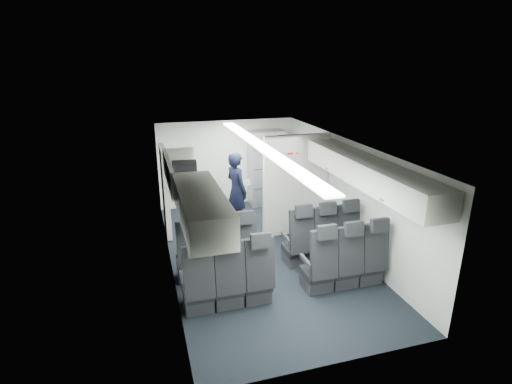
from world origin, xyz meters
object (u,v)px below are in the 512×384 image
seat_row_front (271,248)px  carry_on_bag (184,169)px  boarding_door (165,191)px  galley_unit (266,168)px  seat_row_mid (289,273)px  flight_attendant (237,191)px

seat_row_front → carry_on_bag: carry_on_bag is taller
seat_row_front → boarding_door: boarding_door is taller
boarding_door → carry_on_bag: (0.27, -1.51, 0.85)m
seat_row_front → galley_unit: bearing=73.7°
seat_row_mid → flight_attendant: size_ratio=1.94×
galley_unit → carry_on_bag: carry_on_bag is taller
carry_on_bag → boarding_door: bearing=105.3°
flight_attendant → carry_on_bag: 2.08m
seat_row_mid → flight_attendant: (-0.14, 2.86, 0.45)m
seat_row_front → flight_attendant: size_ratio=1.94×
galley_unit → carry_on_bag: 3.64m
galley_unit → boarding_door: bearing=-155.7°
seat_row_front → carry_on_bag: 2.05m
flight_attendant → seat_row_front: bearing=164.8°
flight_attendant → carry_on_bag: carry_on_bag is taller
seat_row_mid → carry_on_bag: bearing=132.8°
seat_row_front → boarding_door: size_ratio=1.79×
galley_unit → boarding_door: (-2.59, -1.17, 0.00)m
flight_attendant → carry_on_bag: (-1.23, -1.38, 0.95)m
galley_unit → carry_on_bag: size_ratio=4.60×
seat_row_front → flight_attendant: flight_attendant is taller
boarding_door → flight_attendant: (1.50, -0.13, -0.10)m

